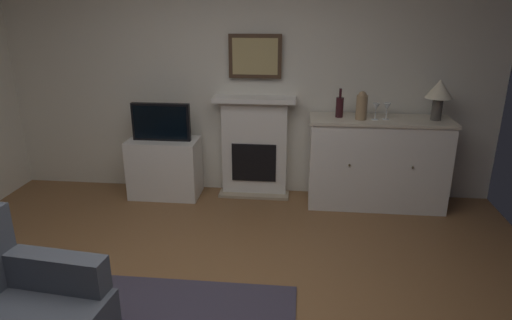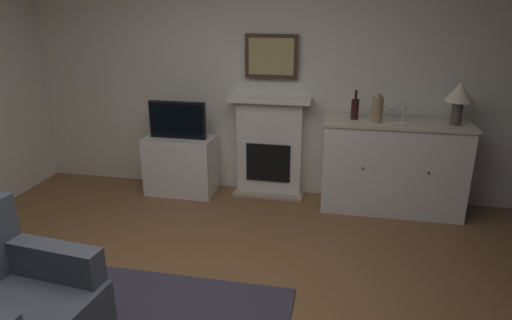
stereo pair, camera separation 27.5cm
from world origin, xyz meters
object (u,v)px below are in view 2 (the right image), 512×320
wine_glass_left (392,110)px  wine_glass_center (404,110)px  vase_decorative (377,108)px  tv_cabinet (181,165)px  tv_set (177,120)px  armchair (3,309)px  fireplace_unit (270,147)px  wine_bottle (355,108)px  table_lamp (459,95)px  framed_picture (271,56)px  sideboard_cabinet (393,167)px

wine_glass_left → wine_glass_center: same height
vase_decorative → tv_cabinet: bearing=178.2°
wine_glass_left → tv_set: wine_glass_left is taller
vase_decorative → armchair: vase_decorative is taller
tv_cabinet → tv_set: 0.52m
fireplace_unit → wine_glass_left: 1.34m
fireplace_unit → armchair: (-1.05, -2.81, -0.17)m
fireplace_unit → wine_bottle: (0.88, -0.15, 0.50)m
tv_set → armchair: tv_set is taller
wine_glass_left → vase_decorative: 0.14m
wine_glass_left → table_lamp: bearing=5.0°
fireplace_unit → tv_cabinet: 1.01m
fireplace_unit → table_lamp: size_ratio=2.75×
fireplace_unit → framed_picture: framed_picture is taller
wine_bottle → armchair: (-1.93, -2.66, -0.66)m
sideboard_cabinet → armchair: bearing=-131.7°
wine_bottle → armchair: wine_bottle is taller
wine_glass_center → vase_decorative: (-0.25, -0.02, 0.02)m
vase_decorative → tv_set: bearing=178.8°
sideboard_cabinet → tv_cabinet: 2.27m
wine_bottle → fireplace_unit: bearing=170.1°
wine_bottle → vase_decorative: 0.22m
vase_decorative → tv_set: vase_decorative is taller
framed_picture → armchair: size_ratio=0.60×
tv_cabinet → armchair: (-0.08, -2.65, 0.06)m
tv_cabinet → tv_set: bearing=-90.0°
fireplace_unit → tv_cabinet: size_ratio=1.47×
wine_glass_left → armchair: 3.51m
wine_glass_left → tv_set: (-2.20, 0.04, -0.22)m
wine_glass_left → armchair: (-2.27, -2.58, -0.68)m
tv_set → fireplace_unit: bearing=10.8°
tv_set → armchair: 2.67m
tv_cabinet → armchair: 2.65m
framed_picture → sideboard_cabinet: bearing=-9.8°
wine_glass_center → armchair: wine_glass_center is taller
wine_bottle → wine_glass_left: size_ratio=1.76×
tv_cabinet → tv_set: (-0.00, -0.02, 0.52)m
wine_glass_center → vase_decorative: vase_decorative is taller
fireplace_unit → tv_set: 1.04m
armchair → tv_set: bearing=88.3°
sideboard_cabinet → fireplace_unit: bearing=172.2°
sideboard_cabinet → wine_bottle: (-0.41, 0.02, 0.58)m
framed_picture → tv_set: 1.20m
fireplace_unit → sideboard_cabinet: fireplace_unit is taller
armchair → vase_decorative: bearing=50.4°
framed_picture → armchair: 3.25m
tv_set → framed_picture: bearing=13.3°
table_lamp → framed_picture: bearing=173.0°
wine_glass_center → armchair: size_ratio=0.18×
wine_glass_center → tv_cabinet: size_ratio=0.22×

